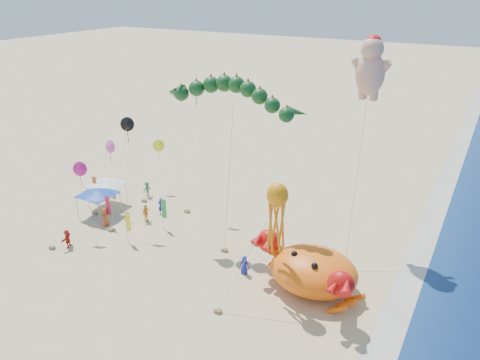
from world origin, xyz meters
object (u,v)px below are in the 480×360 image
Objects in this scene: dragon_kite at (231,99)px; cherub_kite at (371,66)px; crab_inflatable at (313,270)px; octopus_kite at (276,212)px; canopy_blue at (97,193)px; canopy_white at (106,183)px.

dragon_kite is 11.62m from cherub_kite.
dragon_kite is 0.80× the size of cherub_kite.
crab_inflatable is 1.01× the size of octopus_kite.
cherub_kite is 14.93m from octopus_kite.
dragon_kite is 1.58× the size of octopus_kite.
canopy_blue is (-23.20, -9.08, -12.83)m from cherub_kite.
crab_inflatable is 2.75× the size of canopy_white.
canopy_blue is (-13.82, -2.66, -10.40)m from dragon_kite.
canopy_blue is (-23.10, 1.27, 0.69)m from crab_inflatable.
canopy_white is at bearing 166.74° from octopus_kite.
canopy_white is (-24.20, -6.90, -12.83)m from cherub_kite.
dragon_kite is 4.04× the size of canopy_blue.
canopy_blue is at bearing -65.26° from canopy_white.
canopy_white is at bearing 114.74° from canopy_blue.
crab_inflatable is 5.80m from octopus_kite.
octopus_kite is 2.72× the size of canopy_white.
octopus_kite is (-2.51, -12.01, -8.51)m from cherub_kite.
dragon_kite is 17.50m from canopy_blue.
octopus_kite is (-2.40, -1.66, 5.01)m from crab_inflatable.
dragon_kite reaches higher than octopus_kite.
dragon_kite reaches higher than canopy_blue.
crab_inflatable reaches higher than canopy_white.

